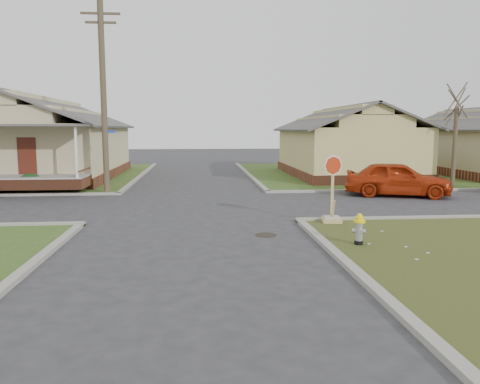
{
  "coord_description": "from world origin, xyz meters",
  "views": [
    {
      "loc": [
        0.23,
        -13.97,
        3.14
      ],
      "look_at": [
        1.55,
        1.0,
        1.1
      ],
      "focal_mm": 35.0,
      "sensor_mm": 36.0,
      "label": 1
    }
  ],
  "objects": [
    {
      "name": "fire_hydrant",
      "position": [
        4.5,
        -2.02,
        0.51
      ],
      "size": [
        0.32,
        0.32,
        0.85
      ],
      "rotation": [
        0.0,
        0.0,
        -0.4
      ],
      "color": "black",
      "rests_on": "ground"
    },
    {
      "name": "curbs",
      "position": [
        0.0,
        5.0,
        0.0
      ],
      "size": [
        80.0,
        40.0,
        0.12
      ],
      "primitive_type": null,
      "color": "gray",
      "rests_on": "ground"
    },
    {
      "name": "hedge_right",
      "position": [
        -7.91,
        9.33,
        0.55
      ],
      "size": [
        1.31,
        1.07,
        1.0
      ],
      "primitive_type": "ellipsoid",
      "color": "#143818",
      "rests_on": "verge_far_left"
    },
    {
      "name": "manhole",
      "position": [
        2.2,
        -0.5,
        0.01
      ],
      "size": [
        0.64,
        0.64,
        0.01
      ],
      "primitive_type": "cylinder",
      "color": "black",
      "rests_on": "ground"
    },
    {
      "name": "corner_house",
      "position": [
        -10.0,
        16.68,
        2.28
      ],
      "size": [
        10.1,
        15.5,
        5.3
      ],
      "color": "brown",
      "rests_on": "ground"
    },
    {
      "name": "red_sedan",
      "position": [
        9.49,
        7.02,
        0.82
      ],
      "size": [
        5.15,
        3.39,
        1.63
      ],
      "primitive_type": "imported",
      "rotation": [
        0.0,
        0.0,
        1.24
      ],
      "color": "#AA2A0C",
      "rests_on": "ground"
    },
    {
      "name": "stop_sign",
      "position": [
        4.63,
        1.01,
        0.53
      ],
      "size": [
        0.63,
        0.62,
        2.23
      ],
      "rotation": [
        0.0,
        0.0,
        -0.12
      ],
      "color": "tan",
      "rests_on": "ground"
    },
    {
      "name": "utility_pole",
      "position": [
        -4.2,
        8.9,
        4.66
      ],
      "size": [
        1.8,
        0.28,
        9.0
      ],
      "color": "#443727",
      "rests_on": "ground"
    },
    {
      "name": "ground",
      "position": [
        0.0,
        0.0,
        0.0
      ],
      "size": [
        120.0,
        120.0,
        0.0
      ],
      "primitive_type": "plane",
      "color": "#2C2C2F",
      "rests_on": "ground"
    },
    {
      "name": "side_house_yellow",
      "position": [
        10.0,
        16.5,
        2.19
      ],
      "size": [
        7.6,
        11.6,
        4.7
      ],
      "color": "brown",
      "rests_on": "ground"
    },
    {
      "name": "tree_mid_right",
      "position": [
        14.0,
        10.2,
        2.15
      ],
      "size": [
        0.22,
        0.22,
        4.2
      ],
      "primitive_type": "cylinder",
      "color": "#443727",
      "rests_on": "verge_far_right"
    }
  ]
}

